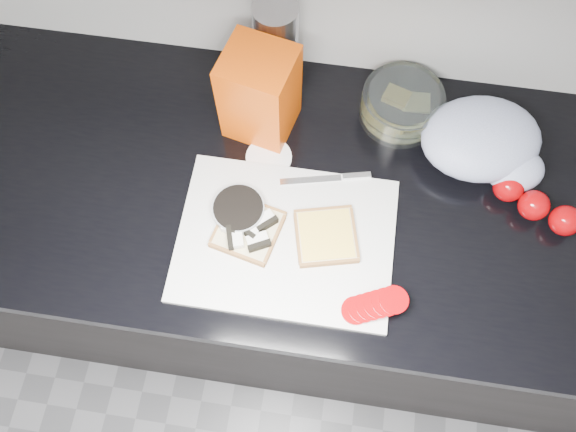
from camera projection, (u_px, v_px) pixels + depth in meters
The scene contains 14 objects.
base_cabinet at pixel (347, 269), 1.52m from camera, with size 3.50×0.60×0.86m, color black.
countertop at pixel (369, 200), 1.11m from camera, with size 3.50×0.64×0.04m, color black.
cutting_board at pixel (286, 240), 1.05m from camera, with size 0.40×0.30×0.01m, color silver.
bread_left at pixel (248, 228), 1.04m from camera, with size 0.14×0.14×0.04m.
bread_right at pixel (326, 236), 1.03m from camera, with size 0.14×0.14×0.02m.
tomato_slices at pixel (375, 305), 0.98m from camera, with size 0.13×0.09×0.03m.
knife at pixel (337, 178), 1.09m from camera, with size 0.18×0.05×0.01m.
seed_tub at pixel (239, 212), 1.04m from camera, with size 0.10×0.10×0.05m.
tub_lid at pixel (269, 157), 1.12m from camera, with size 0.09×0.09×0.01m, color white.
glass_bowl at pixel (401, 105), 1.13m from camera, with size 0.16×0.16×0.07m.
bread_bag at pixel (260, 94), 1.06m from camera, with size 0.13×0.12×0.20m, color #DA4403.
steel_canister at pixel (276, 47), 1.10m from camera, with size 0.09×0.09×0.21m, color #AAAAAF.
grocery_bag at pixel (486, 143), 1.08m from camera, with size 0.27×0.24×0.10m.
whole_tomatoes at pixel (536, 204), 1.05m from camera, with size 0.16×0.11×0.06m.
Camera 1 is at (-0.09, 0.72, 1.88)m, focal length 35.00 mm.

